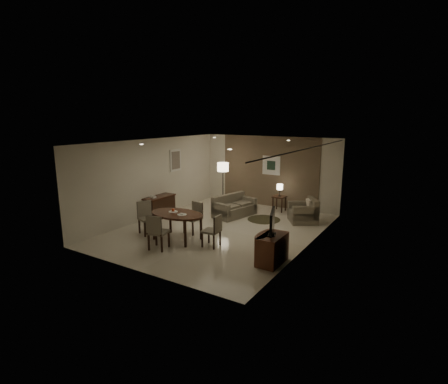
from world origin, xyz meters
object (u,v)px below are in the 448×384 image
Objects in this scene: console_desk at (160,207)px; dining_table at (177,226)px; chair_far at (193,218)px; sofa at (235,206)px; tv_cabinet at (272,249)px; chair_left at (148,218)px; armchair at (303,210)px; chair_near at (159,232)px; side_table at (279,204)px; floor_lamp at (223,185)px; chair_right at (211,231)px.

dining_table reaches higher than console_desk.
sofa is (0.15, 2.25, -0.09)m from chair_far.
chair_left is at bearing 179.73° from tv_cabinet.
sofa is 2.35m from armchair.
side_table is at bearing -115.58° from chair_near.
chair_left is (-1.08, -0.77, 0.02)m from chair_far.
chair_near is at bearing -78.62° from floor_lamp.
dining_table is at bearing -91.39° from chair_right.
console_desk is 1.26× the size of chair_near.
chair_left reaches higher than tv_cabinet.
side_table is (1.25, 4.37, -0.10)m from dining_table.
chair_right is 0.99× the size of armchair.
dining_table is 1.70× the size of chair_left.
sofa is at bearing 86.58° from dining_table.
armchair is (2.45, 3.50, 0.01)m from dining_table.
sofa is (0.17, 2.93, -0.02)m from dining_table.
console_desk is 0.77× the size of sofa.
chair_near is at bearing -81.41° from chair_far.
floor_lamp reaches higher than chair_left.
console_desk is at bearing 144.03° from dining_table.
floor_lamp is (-3.86, 3.98, 0.50)m from tv_cabinet.
console_desk is 1.36× the size of chair_right.
chair_left is at bearing -92.17° from floor_lamp.
chair_right is 0.57× the size of sofa.
floor_lamp is (1.03, 2.48, 0.48)m from console_desk.
floor_lamp is (-3.35, 0.38, 0.45)m from armchair.
tv_cabinet is 0.94× the size of chair_left.
tv_cabinet is 4.12m from sofa.
side_table is (1.07, 1.43, -0.09)m from sofa.
side_table is at bearing -24.01° from sofa.
sofa is 0.91× the size of floor_lamp.
armchair reaches higher than console_desk.
chair_right reaches higher than side_table.
chair_near is at bearing -86.94° from dining_table.
tv_cabinet is 1.60× the size of side_table.
chair_left is at bearing -90.77° from chair_right.
chair_far is (-2.94, 0.79, 0.11)m from tv_cabinet.
armchair is at bearing 54.98° from dining_table.
dining_table is at bearing -105.93° from side_table.
chair_left is at bearing 170.59° from sofa.
dining_table is 1.72× the size of chair_near.
tv_cabinet is at bearing 80.48° from chair_right.
tv_cabinet is at bearing -68.99° from side_table.
chair_near is 0.56× the size of floor_lamp.
floor_lamp is (-0.93, 3.20, 0.39)m from chair_far.
tv_cabinet is 1.86m from chair_right.
dining_table is 1.84× the size of armchair.
chair_near reaches higher than sofa.
chair_left is 1.71× the size of side_table.
chair_near is 1.04× the size of chair_far.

